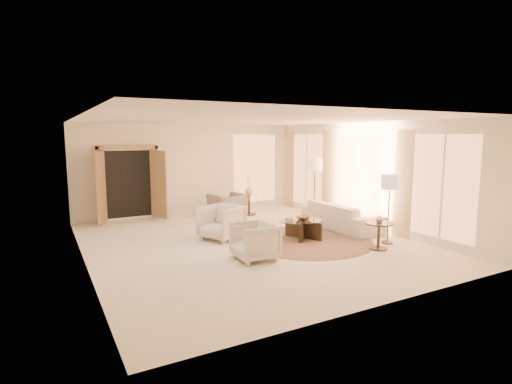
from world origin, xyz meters
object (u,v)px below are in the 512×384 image
armchair_left (221,221)px  side_table (249,202)px  side_vase (249,190)px  bowl (303,218)px  end_vase (379,219)px  floor_lamp_near (315,167)px  end_table (379,231)px  sofa (341,216)px  coffee_table (303,227)px  armchair_right (254,239)px  floor_lamp_far (390,185)px  accent_chair (228,201)px

armchair_left → side_table: (1.95, 2.31, -0.05)m
armchair_left → side_vase: bearing=115.1°
side_vase → bowl: bearing=-93.8°
end_vase → floor_lamp_near: bearing=77.9°
floor_lamp_near → end_table: bearing=-102.1°
sofa → coffee_table: sofa is taller
armchair_right → floor_lamp_far: 3.40m
armchair_right → side_vase: 4.56m
armchair_left → bowl: bearing=38.0°
armchair_right → bowl: 2.01m
sofa → armchair_right: (-3.29, -1.25, 0.06)m
end_table → side_vase: side_vase is taller
floor_lamp_near → floor_lamp_far: (-0.16, -2.99, -0.20)m
side_table → end_vase: bearing=-81.6°
armchair_left → accent_chair: 2.80m
sofa → armchair_right: size_ratio=2.91×
side_table → bowl: 3.21m
sofa → coffee_table: size_ratio=1.67×
armchair_right → floor_lamp_far: size_ratio=0.51×
armchair_right → side_vase: side_vase is taller
armchair_right → end_vase: armchair_right is taller
sofa → end_table: size_ratio=3.80×
sofa → floor_lamp_far: size_ratio=1.50×
armchair_right → bowl: armchair_right is taller
sofa → end_table: sofa is taller
sofa → floor_lamp_near: (0.11, 1.34, 1.20)m
armchair_right → coffee_table: (1.80, 0.87, -0.12)m
end_vase → side_vase: side_vase is taller
end_table → side_vase: bearing=98.4°
coffee_table → end_table: end_table is taller
floor_lamp_near → side_table: bearing=133.0°
end_table → floor_lamp_far: 1.11m
coffee_table → side_table: side_table is taller
side_table → floor_lamp_far: (1.23, -4.48, 0.95)m
sofa → end_vase: 2.01m
armchair_right → side_table: armchair_right is taller
armchair_left → accent_chair: size_ratio=0.86×
armchair_right → floor_lamp_far: bearing=85.5°
end_table → side_table: side_table is taller
armchair_right → side_vase: size_ratio=3.15×
bowl → side_vase: bearing=86.2°
sofa → end_vase: bearing=163.7°
armchair_left → armchair_right: armchair_left is taller
end_table → floor_lamp_near: size_ratio=0.34×
armchair_left → end_table: armchair_left is taller
bowl → end_vase: bearing=-59.3°
armchair_right → end_vase: bearing=79.0°
armchair_left → accent_chair: (1.31, 2.47, 0.01)m
sofa → armchair_left: (-3.23, 0.52, 0.10)m
sofa → side_table: size_ratio=3.66×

